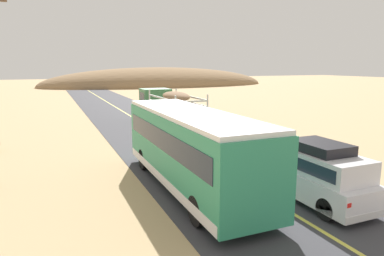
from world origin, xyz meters
The scene contains 7 objects.
ground_plane centered at (0.00, 0.00, 0.00)m, with size 240.00×240.00×0.00m, color tan.
road_surface centered at (0.00, 0.00, 0.01)m, with size 8.00×120.00×0.02m, color #38383D.
road_centre_line centered at (0.00, 0.00, 0.02)m, with size 0.16×117.60×0.00m, color #D8CC4C.
suv_near centered at (1.50, -3.71, 1.15)m, with size 1.90×4.62×2.29m.
livestock_truck centered at (1.57, 14.79, 1.79)m, with size 2.53×9.70×3.02m.
bus centered at (-2.27, -0.49, 1.75)m, with size 2.54×10.00×3.21m.
distant_hill centered at (18.33, 69.15, 0.00)m, with size 56.70×24.05×8.88m, color #8D6E4C.
Camera 1 is at (-7.49, -13.00, 5.06)m, focal length 31.96 mm.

